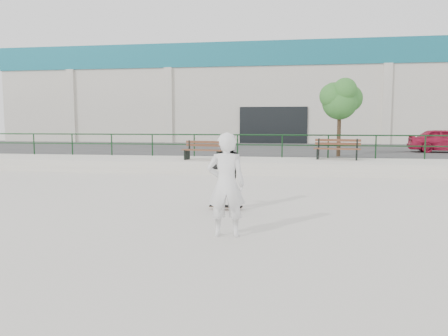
% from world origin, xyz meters
% --- Properties ---
extents(ground, '(120.00, 120.00, 0.00)m').
position_xyz_m(ground, '(0.00, 0.00, 0.00)').
color(ground, silver).
rests_on(ground, ground).
extents(ledge, '(30.00, 3.00, 0.50)m').
position_xyz_m(ledge, '(0.00, 9.50, 0.25)').
color(ledge, silver).
rests_on(ledge, ground).
extents(parking_strip, '(60.00, 14.00, 0.50)m').
position_xyz_m(parking_strip, '(0.00, 18.00, 0.25)').
color(parking_strip, '#343434').
rests_on(parking_strip, ground).
extents(railing, '(28.00, 0.06, 1.03)m').
position_xyz_m(railing, '(-0.00, 10.80, 1.24)').
color(railing, '#133519').
rests_on(railing, ledge).
extents(commercial_building, '(44.20, 16.33, 8.00)m').
position_xyz_m(commercial_building, '(-0.00, 31.99, 4.58)').
color(commercial_building, silver).
rests_on(commercial_building, ground).
extents(bench_left, '(1.81, 0.84, 0.80)m').
position_xyz_m(bench_left, '(-2.19, 8.97, 0.90)').
color(bench_left, brown).
rests_on(bench_left, ledge).
extents(bench_right, '(1.96, 0.84, 0.87)m').
position_xyz_m(bench_right, '(3.32, 10.11, 0.93)').
color(bench_right, brown).
rests_on(bench_right, ledge).
extents(tree, '(1.99, 1.76, 3.53)m').
position_xyz_m(tree, '(3.57, 11.89, 3.15)').
color(tree, '#4A3825').
rests_on(tree, parking_strip).
extents(red_car, '(3.77, 1.80, 1.24)m').
position_xyz_m(red_car, '(9.31, 15.44, 1.12)').
color(red_car, '#A31434').
rests_on(red_car, parking_strip).
extents(skateboard, '(0.79, 0.26, 0.09)m').
position_xyz_m(skateboard, '(-0.07, 1.32, 0.07)').
color(skateboard, black).
rests_on(skateboard, ground).
extents(standing_skater, '(0.85, 0.67, 1.71)m').
position_xyz_m(standing_skater, '(-0.07, 1.32, 0.95)').
color(standing_skater, black).
rests_on(standing_skater, skateboard).
extents(seated_skater, '(0.73, 0.52, 1.88)m').
position_xyz_m(seated_skater, '(0.30, -1.06, 0.94)').
color(seated_skater, white).
rests_on(seated_skater, ground).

